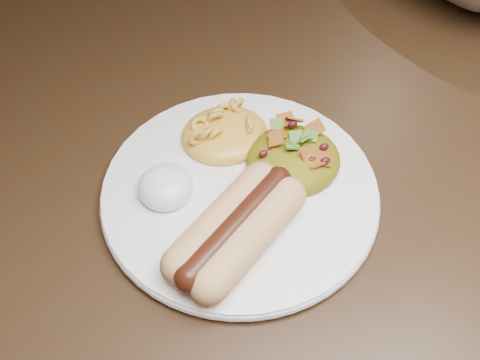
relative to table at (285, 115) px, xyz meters
name	(u,v)px	position (x,y,z in m)	size (l,w,h in m)	color
floor	(266,333)	(0.00, 0.00, -0.66)	(4.00, 4.00, 0.00)	#593316
table	(285,115)	(0.00, 0.00, 0.00)	(1.60, 0.90, 0.75)	black
plate	(240,191)	(-0.12, -0.17, 0.10)	(0.24, 0.24, 0.01)	white
hotdog	(236,228)	(-0.14, -0.22, 0.12)	(0.11, 0.12, 0.03)	#FFB27A
mac_and_cheese	(225,126)	(-0.11, -0.11, 0.12)	(0.08, 0.08, 0.03)	yellow
sour_cream	(165,182)	(-0.18, -0.15, 0.12)	(0.05, 0.05, 0.03)	white
taco_salad	(294,153)	(-0.06, -0.16, 0.12)	(0.09, 0.08, 0.04)	#9B6207
fork	(241,210)	(-0.12, -0.18, 0.09)	(0.02, 0.12, 0.00)	white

